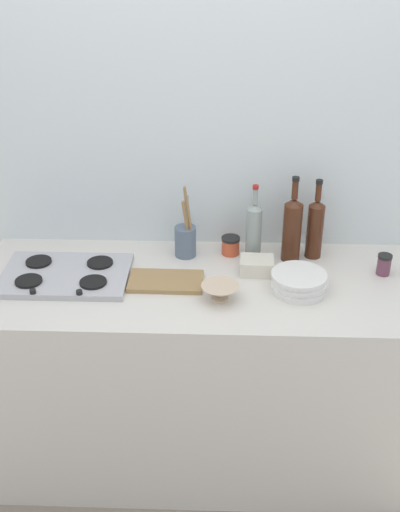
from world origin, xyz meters
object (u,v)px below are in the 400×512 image
wine_bottle_mid_right (315,227)px  mixing_bowl (220,292)px  utensil_crock (186,239)px  cutting_board (166,281)px  plate_stack (299,282)px  stovetop_hob (66,275)px  condiment_jar_rear (231,245)px  butter_dish (257,266)px  wine_bottle_leftmost (292,228)px  wine_bottle_mid_left (254,230)px  condiment_jar_front (384,264)px

wine_bottle_mid_right → mixing_bowl: bearing=-137.7°
utensil_crock → cutting_board: bearing=-105.9°
plate_stack → mixing_bowl: plate_stack is taller
stovetop_hob → mixing_bowl: 0.64m
utensil_crock → plate_stack: bearing=-30.6°
condiment_jar_rear → butter_dish: bearing=-55.7°
wine_bottle_leftmost → butter_dish: size_ratio=2.72×
wine_bottle_mid_left → condiment_jar_rear: 0.13m
wine_bottle_mid_left → wine_bottle_mid_right: (0.26, 0.02, 0.01)m
wine_bottle_mid_left → cutting_board: size_ratio=1.12×
wine_bottle_mid_right → cutting_board: (-0.61, -0.25, -0.13)m
butter_dish → cutting_board: butter_dish is taller
wine_bottle_leftmost → cutting_board: bearing=-156.9°
wine_bottle_mid_right → cutting_board: size_ratio=1.19×
plate_stack → cutting_board: 0.52m
butter_dish → condiment_jar_front: bearing=0.4°
condiment_jar_front → cutting_board: condiment_jar_front is taller
cutting_board → stovetop_hob: bearing=176.2°
mixing_bowl → condiment_jar_front: condiment_jar_front is taller
stovetop_hob → condiment_jar_front: bearing=3.5°
wine_bottle_leftmost → mixing_bowl: bearing=-131.8°
wine_bottle_mid_left → mixing_bowl: 0.38m
stovetop_hob → plate_stack: bearing=-3.8°
cutting_board → wine_bottle_mid_left: bearing=33.0°
wine_bottle_mid_left → butter_dish: 0.16m
mixing_bowl → utensil_crock: size_ratio=0.44×
plate_stack → utensil_crock: (-0.45, 0.27, 0.04)m
wine_bottle_mid_left → utensil_crock: (-0.28, 0.01, -0.05)m
wine_bottle_leftmost → butter_dish: 0.22m
wine_bottle_leftmost → cutting_board: wine_bottle_leftmost is taller
plate_stack → wine_bottle_mid_left: wine_bottle_mid_left is taller
wine_bottle_leftmost → utensil_crock: size_ratio=1.14×
wine_bottle_mid_right → mixing_bowl: 0.54m
butter_dish → utensil_crock: size_ratio=0.42×
condiment_jar_rear → cutting_board: 0.36m
wine_bottle_leftmost → condiment_jar_rear: 0.28m
mixing_bowl → condiment_jar_rear: bearing=83.5°
butter_dish → condiment_jar_front: size_ratio=1.57×
wine_bottle_leftmost → condiment_jar_front: 0.40m
utensil_crock → stovetop_hob: bearing=-156.3°
stovetop_hob → cutting_board: size_ratio=1.73×
cutting_board → wine_bottle_mid_right: bearing=22.0°
stovetop_hob → utensil_crock: (0.47, 0.21, 0.06)m
stovetop_hob → condiment_jar_rear: condiment_jar_rear is taller
butter_dish → cutting_board: size_ratio=0.47×
wine_bottle_mid_left → condiment_jar_front: 0.54m
stovetop_hob → condiment_jar_front: 1.28m
plate_stack → utensil_crock: size_ratio=0.68×
wine_bottle_mid_left → cutting_board: wine_bottle_mid_left is taller
wine_bottle_mid_right → mixing_bowl: size_ratio=2.41×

